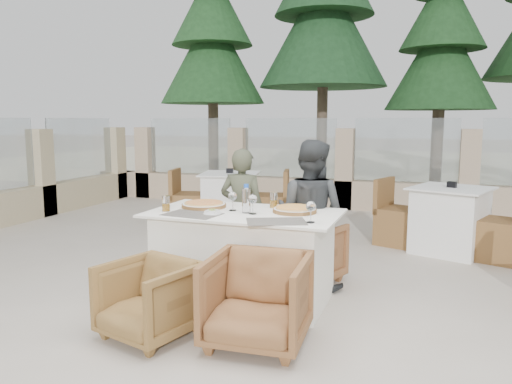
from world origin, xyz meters
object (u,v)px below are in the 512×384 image
(beer_glass_right, at_px, (273,200))
(armchair_far_right, at_px, (304,252))
(armchair_near_left, at_px, (149,300))
(bg_table_a, at_px, (230,199))
(water_bottle, at_px, (246,198))
(armchair_near_right, at_px, (257,300))
(wine_glass_near, at_px, (253,203))
(armchair_far_left, at_px, (232,243))
(pizza_right, at_px, (295,210))
(diner_right, at_px, (310,214))
(wine_glass_centre, at_px, (233,200))
(beer_glass_left, at_px, (166,203))
(olive_dish, at_px, (212,212))
(bg_table_b, at_px, (450,220))
(wine_glass_corner, at_px, (311,211))
(dining_table, at_px, (244,256))
(pizza_left, at_px, (204,204))
(diner_left, at_px, (242,212))

(beer_glass_right, xyz_separation_m, armchair_far_right, (0.21, 0.33, -0.54))
(armchair_near_left, distance_m, bg_table_a, 3.89)
(water_bottle, height_order, beer_glass_right, water_bottle)
(bg_table_a, bearing_deg, armchair_near_right, -77.84)
(wine_glass_near, height_order, armchair_far_left, wine_glass_near)
(pizza_right, xyz_separation_m, diner_right, (0.04, 0.39, -0.11))
(bg_table_a, bearing_deg, pizza_right, -70.71)
(wine_glass_near, xyz_separation_m, armchair_far_right, (0.27, 0.69, -0.57))
(bg_table_a, bearing_deg, beer_glass_right, -72.94)
(wine_glass_centre, distance_m, armchair_far_right, 0.96)
(beer_glass_left, xyz_separation_m, armchair_far_left, (0.25, 0.85, -0.53))
(wine_glass_near, xyz_separation_m, olive_dish, (-0.31, -0.12, -0.07))
(wine_glass_near, height_order, beer_glass_left, wine_glass_near)
(armchair_near_left, bearing_deg, armchair_far_left, 106.92)
(armchair_far_left, relative_size, bg_table_b, 0.41)
(wine_glass_corner, distance_m, bg_table_a, 3.68)
(wine_glass_corner, xyz_separation_m, olive_dish, (-0.85, 0.07, -0.07))
(pizza_right, distance_m, armchair_near_right, 1.02)
(dining_table, relative_size, armchair_near_right, 2.31)
(wine_glass_near, relative_size, beer_glass_right, 1.37)
(pizza_left, xyz_separation_m, water_bottle, (0.45, -0.12, 0.10))
(pizza_right, distance_m, diner_left, 0.91)
(armchair_near_right, relative_size, bg_table_a, 0.42)
(armchair_far_left, xyz_separation_m, diner_left, (0.11, 0.03, 0.33))
(dining_table, xyz_separation_m, wine_glass_near, (0.10, -0.07, 0.48))
(beer_glass_left, bearing_deg, beer_glass_right, 30.38)
(armchair_far_right, xyz_separation_m, bg_table_a, (-1.69, 2.22, 0.09))
(armchair_near_right, height_order, bg_table_b, bg_table_b)
(diner_right, bearing_deg, armchair_far_left, 0.10)
(beer_glass_left, bearing_deg, diner_left, 67.93)
(pizza_left, bearing_deg, wine_glass_near, -17.11)
(beer_glass_left, height_order, diner_right, diner_right)
(wine_glass_corner, relative_size, armchair_far_left, 0.27)
(pizza_left, relative_size, armchair_far_right, 0.62)
(pizza_right, relative_size, bg_table_b, 0.23)
(diner_right, bearing_deg, water_bottle, 62.52)
(dining_table, distance_m, wine_glass_centre, 0.49)
(pizza_left, relative_size, pizza_right, 1.07)
(armchair_near_left, bearing_deg, bg_table_b, 72.99)
(bg_table_a, bearing_deg, olive_dish, -83.08)
(wine_glass_near, relative_size, diner_left, 0.15)
(armchair_far_right, distance_m, diner_right, 0.41)
(wine_glass_corner, distance_m, beer_glass_left, 1.28)
(armchair_near_right, xyz_separation_m, bg_table_b, (1.31, 3.03, 0.07))
(pizza_left, relative_size, beer_glass_left, 3.00)
(wine_glass_centre, bearing_deg, armchair_far_left, 113.32)
(wine_glass_corner, relative_size, olive_dish, 1.67)
(diner_right, relative_size, bg_table_a, 0.83)
(wine_glass_centre, bearing_deg, diner_left, 104.25)
(pizza_right, distance_m, wine_glass_near, 0.37)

